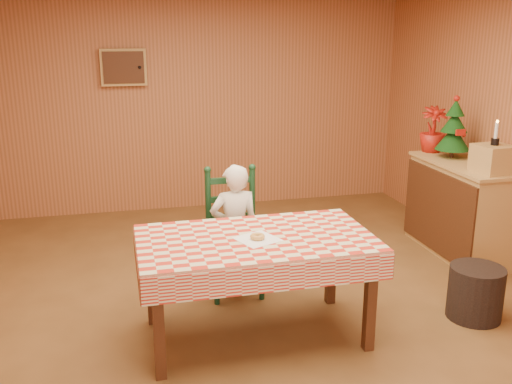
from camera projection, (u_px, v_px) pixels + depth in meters
ground at (262, 314)px, 4.50m from camera, size 6.00×6.00×0.00m
cabin_walls at (246, 74)px, 4.50m from camera, size 5.10×6.05×2.65m
dining_table at (256, 248)px, 4.01m from camera, size 1.66×0.96×0.77m
ladder_chair at (233, 235)px, 4.79m from camera, size 0.44×0.40×1.08m
seated_child at (235, 231)px, 4.72m from camera, size 0.41×0.27×1.12m
napkin at (257, 239)px, 3.94m from camera, size 0.34×0.34×0.00m
donut at (257, 237)px, 3.93m from camera, size 0.13×0.13×0.04m
shelf_unit at (460, 209)px, 5.62m from camera, size 0.54×1.24×0.93m
crate at (493, 159)px, 5.09m from camera, size 0.33×0.33×0.25m
christmas_tree at (454, 130)px, 5.65m from camera, size 0.34×0.34×0.62m
flower_arrangement at (433, 129)px, 5.93m from camera, size 0.32×0.32×0.48m
candle_set at (495, 138)px, 5.04m from camera, size 0.07×0.07×0.22m
storage_bin at (475, 293)px, 4.40m from camera, size 0.48×0.48×0.42m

